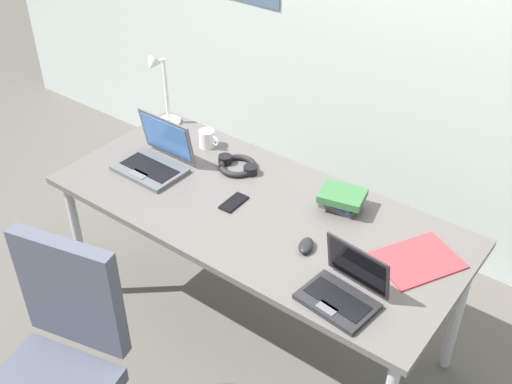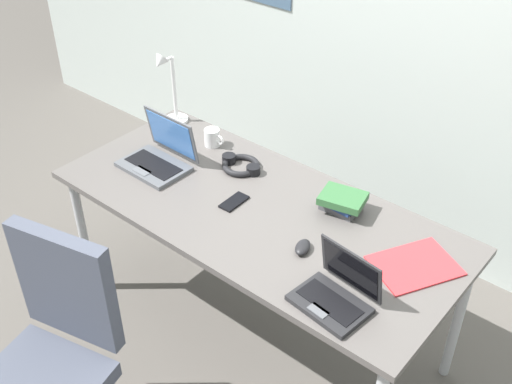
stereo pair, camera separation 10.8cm
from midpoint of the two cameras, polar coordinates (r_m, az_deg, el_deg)
name	(u,v)px [view 1 (the left image)]	position (r m, az deg, el deg)	size (l,w,h in m)	color
ground_plane	(256,326)	(3.17, -0.99, -12.12)	(12.00, 12.00, 0.00)	#56514C
wall_back	(391,7)	(3.24, 11.24, 16.17)	(6.00, 0.13, 2.60)	#B2BCB7
desk	(256,218)	(2.70, -1.14, -2.37)	(1.80, 0.80, 0.74)	#595451
desk_lamp	(161,91)	(3.21, -9.57, 9.05)	(0.12, 0.18, 0.40)	white
laptop_near_mouse	(343,290)	(2.25, 6.60, -8.90)	(0.29, 0.24, 0.20)	#232326
laptop_by_keyboard	(155,159)	(2.94, -10.23, 2.94)	(0.32, 0.26, 0.23)	#515459
computer_mouse	(306,246)	(2.45, 3.33, -4.91)	(0.06, 0.10, 0.03)	black
cell_phone	(234,202)	(2.69, -3.19, -0.98)	(0.06, 0.14, 0.01)	black
headphones	(238,166)	(2.91, -2.74, 2.40)	(0.21, 0.18, 0.04)	black
book_stack	(342,199)	(2.66, 6.65, -0.63)	(0.21, 0.18, 0.08)	#4C4C51
paper_folder_back_right	(418,260)	(2.47, 13.29, -6.08)	(0.23, 0.31, 0.01)	red
coffee_mug	(207,139)	(3.07, -5.48, 4.83)	(0.11, 0.08, 0.09)	white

